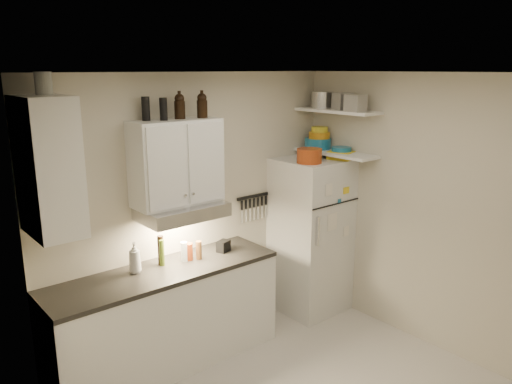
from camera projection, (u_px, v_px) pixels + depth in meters
ceiling at (313, 71)px, 3.40m from camera, size 3.20×3.00×0.02m
back_wall at (196, 209)px, 4.84m from camera, size 3.20×0.02×2.60m
left_wall at (100, 320)px, 2.71m from camera, size 0.02×3.00×2.60m
right_wall at (427, 213)px, 4.72m from camera, size 0.02×3.00×2.60m
base_cabinet at (166, 320)px, 4.47m from camera, size 2.10×0.60×0.88m
countertop at (164, 272)px, 4.36m from camera, size 2.10×0.62×0.04m
upper_cabinet at (177, 162)px, 4.39m from camera, size 0.80×0.33×0.75m
side_cabinet at (48, 166)px, 3.55m from camera, size 0.33×0.55×1.00m
range_hood at (182, 211)px, 4.45m from camera, size 0.76×0.46×0.12m
fridge at (311, 235)px, 5.46m from camera, size 0.70×0.68×1.70m
shelf_hi at (337, 111)px, 5.16m from camera, size 0.30×0.95×0.03m
shelf_lo at (335, 153)px, 5.27m from camera, size 0.30×0.95×0.03m
knife_strip at (253, 196)px, 5.25m from camera, size 0.42×0.02×0.03m
dutch_oven at (309, 156)px, 5.02m from camera, size 0.29×0.29×0.15m
book_stack at (341, 155)px, 5.24m from camera, size 0.26×0.29×0.08m
spice_jar at (319, 154)px, 5.30m from camera, size 0.07×0.07×0.09m
stock_pot at (322, 100)px, 5.34m from camera, size 0.29×0.29×0.17m
tin_a at (343, 101)px, 5.13m from camera, size 0.20×0.19×0.17m
tin_b at (356, 103)px, 4.89m from camera, size 0.17×0.17×0.17m
bowl_teal at (318, 143)px, 5.44m from camera, size 0.29×0.29×0.11m
bowl_orange at (319, 135)px, 5.41m from camera, size 0.23×0.23×0.07m
bowl_yellow at (320, 129)px, 5.40m from camera, size 0.18×0.18×0.06m
plates at (341, 149)px, 5.24m from camera, size 0.27×0.27×0.05m
growler_a at (180, 106)px, 4.32m from camera, size 0.11×0.11×0.22m
growler_b at (202, 105)px, 4.41m from camera, size 0.11×0.11×0.22m
thermos_a at (163, 109)px, 4.21m from camera, size 0.08×0.08×0.19m
thermos_b at (146, 109)px, 4.18m from camera, size 0.08×0.08×0.20m
side_jar at (43, 83)px, 3.49m from camera, size 0.16×0.16×0.16m
soap_bottle at (135, 256)px, 4.26m from camera, size 0.15×0.15×0.30m
pepper_mill at (199, 250)px, 4.58m from camera, size 0.07×0.07×0.17m
oil_bottle at (162, 253)px, 4.42m from camera, size 0.06×0.06×0.24m
vinegar_bottle at (161, 250)px, 4.45m from camera, size 0.07×0.07×0.27m
clear_bottle at (184, 252)px, 4.53m from camera, size 0.08×0.08×0.18m
red_jar at (189, 252)px, 4.56m from camera, size 0.10×0.10×0.16m
caddy at (223, 246)px, 4.78m from camera, size 0.15×0.13×0.11m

